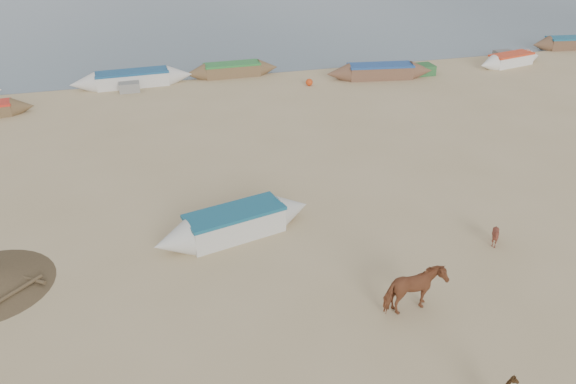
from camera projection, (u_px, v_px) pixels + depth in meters
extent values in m
plane|color=tan|center=(322.00, 278.00, 17.76)|extent=(140.00, 140.00, 0.00)
imported|color=brown|center=(414.00, 290.00, 16.03)|extent=(1.87, 1.04, 1.50)
imported|color=maroon|center=(495.00, 236.00, 19.17)|extent=(0.84, 0.78, 0.78)
sphere|color=#CA3E13|center=(309.00, 82.00, 34.85)|extent=(0.44, 0.44, 0.44)
cube|color=gray|center=(129.00, 86.00, 33.92)|extent=(1.20, 1.10, 0.56)
cube|color=#2D6432|center=(422.00, 69.00, 36.93)|extent=(1.50, 1.20, 0.64)
cube|color=slate|center=(505.00, 55.00, 40.08)|extent=(1.30, 1.20, 0.60)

